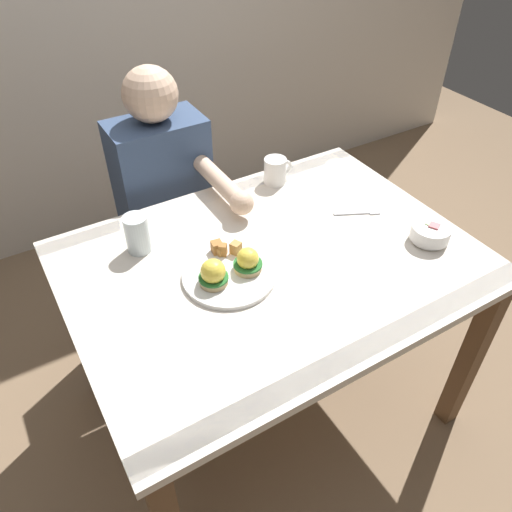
# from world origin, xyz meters

# --- Properties ---
(ground_plane) EXTENTS (6.00, 6.00, 0.00)m
(ground_plane) POSITION_xyz_m (0.00, 0.00, 0.00)
(ground_plane) COLOR #7F664C
(dining_table) EXTENTS (1.20, 0.90, 0.74)m
(dining_table) POSITION_xyz_m (0.00, 0.00, 0.63)
(dining_table) COLOR silver
(dining_table) RESTS_ON ground_plane
(eggs_benedict_plate) EXTENTS (0.27, 0.27, 0.09)m
(eggs_benedict_plate) POSITION_xyz_m (-0.15, -0.00, 0.77)
(eggs_benedict_plate) COLOR white
(eggs_benedict_plate) RESTS_ON dining_table
(fruit_bowl) EXTENTS (0.12, 0.12, 0.06)m
(fruit_bowl) POSITION_xyz_m (0.46, -0.17, 0.77)
(fruit_bowl) COLOR white
(fruit_bowl) RESTS_ON dining_table
(coffee_mug) EXTENTS (0.11, 0.08, 0.09)m
(coffee_mug) POSITION_xyz_m (0.24, 0.36, 0.79)
(coffee_mug) COLOR white
(coffee_mug) RESTS_ON dining_table
(fork) EXTENTS (0.15, 0.08, 0.00)m
(fork) POSITION_xyz_m (0.38, 0.05, 0.74)
(fork) COLOR silver
(fork) RESTS_ON dining_table
(water_glass_near) EXTENTS (0.07, 0.07, 0.12)m
(water_glass_near) POSITION_xyz_m (-0.32, 0.25, 0.79)
(water_glass_near) COLOR silver
(water_glass_near) RESTS_ON dining_table
(diner_person) EXTENTS (0.34, 0.54, 1.14)m
(diner_person) POSITION_xyz_m (-0.09, 0.60, 0.65)
(diner_person) COLOR #33333D
(diner_person) RESTS_ON ground_plane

